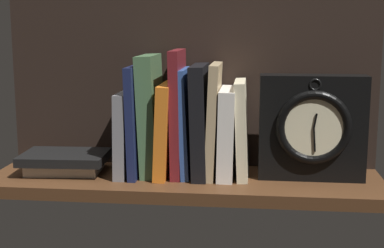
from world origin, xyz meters
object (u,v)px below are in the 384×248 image
book_green_romantic (151,115)px  framed_clock (312,127)px  book_gray_chess (127,132)px  book_navy_bierce (137,120)px  book_orange_pandolfini (166,129)px  book_maroon_dawkins (178,113)px  book_tan_shortstories (213,120)px  book_black_skeptic (200,120)px  book_cream_twain (242,129)px  book_blue_modern (188,122)px  book_white_catcher (227,132)px  book_stack_side (65,161)px

book_green_romantic → framed_clock: bearing=-1.9°
book_gray_chess → book_navy_bierce: (2.30, 0.00, 2.69)cm
book_orange_pandolfini → book_maroon_dawkins: 4.24cm
book_tan_shortstories → framed_clock: 19.96cm
book_black_skeptic → book_cream_twain: (8.48, 0.00, -1.57)cm
book_orange_pandolfini → book_blue_modern: 4.84cm
book_orange_pandolfini → book_white_catcher: 12.69cm
book_blue_modern → framed_clock: bearing=-2.4°
book_white_catcher → book_orange_pandolfini: bearing=180.0°
book_orange_pandolfini → book_blue_modern: size_ratio=0.86×
book_navy_bierce → book_black_skeptic: 13.24cm
book_stack_side → book_maroon_dawkins: bearing=3.6°
book_orange_pandolfini → book_black_skeptic: book_black_skeptic is taller
framed_clock → book_blue_modern: bearing=177.6°
book_blue_modern → book_black_skeptic: 2.60cm
book_gray_chess → book_orange_pandolfini: bearing=0.0°
book_gray_chess → book_black_skeptic: bearing=0.0°
book_gray_chess → book_stack_side: size_ratio=0.95×
book_green_romantic → book_black_skeptic: (10.40, 0.00, -0.96)cm
book_gray_chess → book_blue_modern: 13.19cm
book_gray_chess → book_blue_modern: bearing=0.0°
book_orange_pandolfini → framed_clock: size_ratio=0.90×
book_stack_side → book_white_catcher: bearing=2.5°
book_cream_twain → book_gray_chess: bearing=180.0°
book_orange_pandolfini → book_white_catcher: size_ratio=1.05×
book_black_skeptic → book_green_romantic: bearing=180.0°
book_blue_modern → book_white_catcher: bearing=0.0°
book_navy_bierce → book_orange_pandolfini: book_navy_bierce is taller
book_maroon_dawkins → book_cream_twain: bearing=0.0°
framed_clock → book_gray_chess: bearing=178.4°
book_orange_pandolfini → book_maroon_dawkins: bearing=0.0°
book_orange_pandolfini → framed_clock: framed_clock is taller
book_gray_chess → book_maroon_dawkins: size_ratio=0.67×
book_gray_chess → book_orange_pandolfini: book_orange_pandolfini is taller
book_orange_pandolfini → framed_clock: 29.82cm
book_white_catcher → book_stack_side: bearing=-177.5°
book_orange_pandolfini → framed_clock: (29.78, -1.07, 1.13)cm
book_navy_bierce → book_white_catcher: book_navy_bierce is taller
book_tan_shortstories → book_stack_side: bearing=-177.3°
book_blue_modern → book_tan_shortstories: (5.27, 0.00, 0.53)cm
book_orange_pandolfini → book_stack_side: (-21.51, -1.49, -7.20)cm
book_blue_modern → book_cream_twain: bearing=0.0°
book_maroon_dawkins → book_black_skeptic: bearing=0.0°
book_maroon_dawkins → book_blue_modern: 2.81cm
book_stack_side → book_gray_chess: bearing=6.5°
book_navy_bierce → book_cream_twain: 21.77cm
book_tan_shortstories → framed_clock: book_tan_shortstories is taller
book_blue_modern → book_cream_twain: 11.12cm
book_green_romantic → book_orange_pandolfini: bearing=0.0°
book_blue_modern → book_tan_shortstories: size_ratio=0.95×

